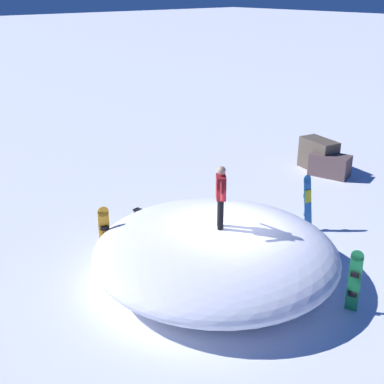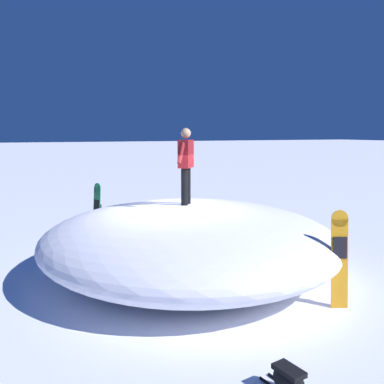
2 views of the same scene
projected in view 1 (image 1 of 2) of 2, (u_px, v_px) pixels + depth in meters
The scene contains 8 objects.
ground at pixel (235, 274), 13.10m from camera, with size 240.00×240.00×0.00m, color white.
snow_mound at pixel (215, 252), 12.71m from camera, with size 6.15×6.00×1.46m, color white.
snowboarder_standing at pixel (221, 193), 12.01m from camera, with size 0.69×0.80×1.58m.
snowboard_primary_upright at pixel (354, 280), 11.28m from camera, with size 0.25×0.32×1.63m.
snowboard_secondary_upright at pixel (104, 233), 13.39m from camera, with size 0.35×0.30×1.65m.
snowboard_tertiary_upright at pixel (308, 202), 15.21m from camera, with size 0.32×0.34×1.73m.
backpack_near at pixel (139, 214), 16.15m from camera, with size 0.32×0.66×0.32m.
rock_outcrop at pixel (323, 159), 20.08m from camera, with size 1.40×2.41×1.25m.
Camera 1 is at (8.21, 7.86, 6.94)m, focal length 47.41 mm.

